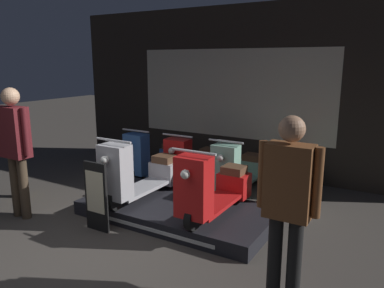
% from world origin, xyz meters
% --- Properties ---
extents(ground_plane, '(30.00, 30.00, 0.00)m').
position_xyz_m(ground_plane, '(0.00, 0.00, 0.00)').
color(ground_plane, '#423D38').
extents(shop_wall_back, '(7.28, 0.09, 3.20)m').
position_xyz_m(shop_wall_back, '(0.00, 4.09, 1.60)').
color(shop_wall_back, '#28231E').
rests_on(shop_wall_back, ground_plane).
extents(display_platform, '(2.69, 1.34, 0.20)m').
position_xyz_m(display_platform, '(0.35, 1.57, 0.10)').
color(display_platform, black).
rests_on(display_platform, ground_plane).
extents(scooter_display_left, '(0.58, 1.56, 0.98)m').
position_xyz_m(scooter_display_left, '(-0.25, 1.48, 0.57)').
color(scooter_display_left, black).
rests_on(scooter_display_left, display_platform).
extents(scooter_display_right, '(0.58, 1.56, 0.98)m').
position_xyz_m(scooter_display_right, '(0.96, 1.48, 0.57)').
color(scooter_display_right, black).
rests_on(scooter_display_right, display_platform).
extents(scooter_backrow_0, '(0.58, 1.56, 0.98)m').
position_xyz_m(scooter_backrow_0, '(-1.14, 3.01, 0.37)').
color(scooter_backrow_0, black).
rests_on(scooter_backrow_0, ground_plane).
extents(scooter_backrow_1, '(0.58, 1.56, 0.98)m').
position_xyz_m(scooter_backrow_1, '(-0.25, 3.01, 0.37)').
color(scooter_backrow_1, black).
rests_on(scooter_backrow_1, ground_plane).
extents(scooter_backrow_2, '(0.58, 1.56, 0.98)m').
position_xyz_m(scooter_backrow_2, '(0.64, 3.01, 0.37)').
color(scooter_backrow_2, black).
rests_on(scooter_backrow_2, ground_plane).
extents(scooter_backrow_3, '(0.58, 1.56, 0.98)m').
position_xyz_m(scooter_backrow_3, '(1.53, 3.01, 0.37)').
color(scooter_backrow_3, black).
rests_on(scooter_backrow_3, ground_plane).
extents(person_left_browsing, '(0.57, 0.24, 1.83)m').
position_xyz_m(person_left_browsing, '(-1.56, 0.47, 1.09)').
color(person_left_browsing, '#473828').
rests_on(person_left_browsing, ground_plane).
extents(person_right_browsing, '(0.56, 0.23, 1.73)m').
position_xyz_m(person_right_browsing, '(2.22, 0.47, 1.02)').
color(person_right_browsing, black).
rests_on(person_right_browsing, ground_plane).
extents(price_sign_board, '(0.36, 0.04, 0.92)m').
position_xyz_m(price_sign_board, '(-0.32, 0.69, 0.47)').
color(price_sign_board, black).
rests_on(price_sign_board, ground_plane).
extents(street_bollard, '(0.13, 0.13, 0.81)m').
position_xyz_m(street_bollard, '(-2.35, 0.91, 0.40)').
color(street_bollard, gold).
rests_on(street_bollard, ground_plane).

